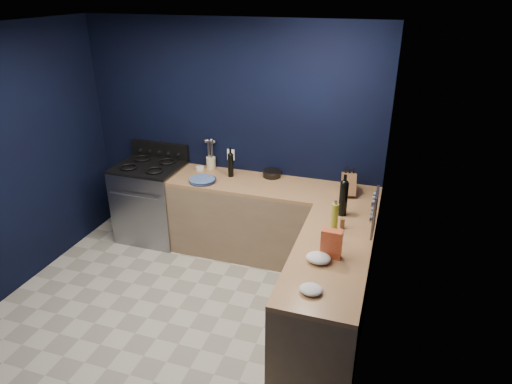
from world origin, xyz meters
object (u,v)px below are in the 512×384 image
at_px(plate_stack, 202,180).
at_px(crouton_bag, 331,244).
at_px(knife_block, 349,184).
at_px(gas_range, 152,202).
at_px(utensil_crock, 211,163).

xyz_separation_m(plate_stack, crouton_bag, (1.61, -1.07, 0.10)).
bearing_deg(crouton_bag, knife_block, 92.50).
relative_size(gas_range, plate_stack, 3.18).
relative_size(plate_stack, crouton_bag, 1.19).
bearing_deg(gas_range, crouton_bag, -27.13).
relative_size(plate_stack, knife_block, 1.25).
distance_m(gas_range, knife_block, 2.41).
relative_size(plate_stack, utensil_crock, 2.11).
bearing_deg(utensil_crock, knife_block, -8.02).
height_order(utensil_crock, crouton_bag, crouton_bag).
relative_size(knife_block, crouton_bag, 0.95).
height_order(gas_range, knife_block, knife_block).
bearing_deg(utensil_crock, plate_stack, -80.76).
bearing_deg(gas_range, knife_block, 0.90).
bearing_deg(knife_block, plate_stack, 171.59).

